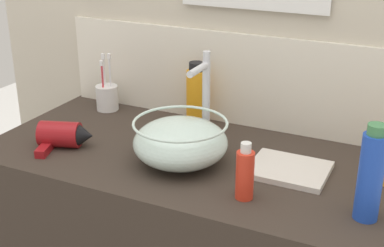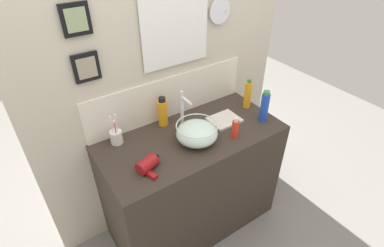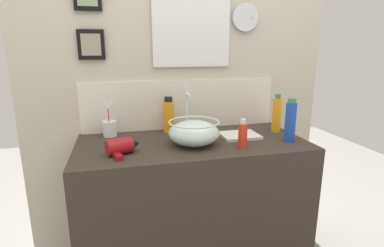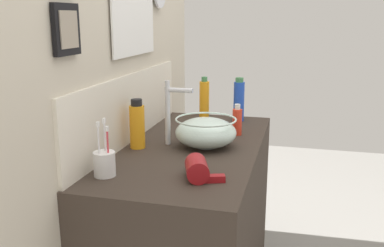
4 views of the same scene
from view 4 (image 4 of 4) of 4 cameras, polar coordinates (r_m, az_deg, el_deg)
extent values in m
cube|color=#382D26|center=(2.07, 0.02, -14.64)|extent=(1.24, 0.59, 0.88)
cube|color=beige|center=(1.94, -9.36, 5.94)|extent=(1.90, 0.06, 2.33)
cube|color=silver|center=(1.95, -8.19, 2.04)|extent=(1.22, 0.02, 0.31)
cube|color=white|center=(1.97, -7.98, 15.71)|extent=(0.41, 0.01, 0.40)
cube|color=white|center=(1.97, -7.79, 15.72)|extent=(0.47, 0.01, 0.46)
cube|color=black|center=(1.45, -16.41, 11.93)|extent=(0.15, 0.02, 0.16)
cube|color=gray|center=(1.44, -16.10, 11.94)|extent=(0.10, 0.01, 0.12)
ellipsoid|color=silver|center=(1.86, 1.85, -1.23)|extent=(0.27, 0.27, 0.13)
torus|color=silver|center=(1.84, 1.87, 0.58)|extent=(0.27, 0.27, 0.01)
torus|color=#B2B7BC|center=(1.88, 1.84, -3.00)|extent=(0.10, 0.10, 0.01)
cylinder|color=silver|center=(1.89, -3.26, 0.99)|extent=(0.02, 0.02, 0.26)
cylinder|color=silver|center=(1.85, -1.63, 4.47)|extent=(0.02, 0.11, 0.02)
cylinder|color=silver|center=(1.86, -3.32, 5.30)|extent=(0.02, 0.02, 0.03)
cylinder|color=maroon|center=(1.50, 0.65, -6.01)|extent=(0.14, 0.11, 0.08)
cone|color=black|center=(1.58, 0.39, -5.01)|extent=(0.06, 0.08, 0.07)
cube|color=maroon|center=(1.49, 2.68, -7.34)|extent=(0.06, 0.09, 0.02)
cylinder|color=white|center=(1.56, -11.59, -5.31)|extent=(0.08, 0.08, 0.09)
cylinder|color=white|center=(1.56, -11.47, -3.25)|extent=(0.01, 0.01, 0.18)
cube|color=white|center=(1.53, -11.65, 0.37)|extent=(0.01, 0.01, 0.02)
cylinder|color=white|center=(1.54, -12.27, -3.66)|extent=(0.01, 0.01, 0.18)
cube|color=white|center=(1.51, -12.46, -0.11)|extent=(0.01, 0.01, 0.02)
cylinder|color=#D83F4C|center=(1.54, -11.11, -3.93)|extent=(0.01, 0.01, 0.16)
cube|color=white|center=(1.51, -11.27, -0.68)|extent=(0.01, 0.01, 0.02)
cylinder|color=orange|center=(1.85, -7.32, -0.46)|extent=(0.07, 0.07, 0.19)
cylinder|color=black|center=(1.83, -7.42, 2.80)|extent=(0.05, 0.05, 0.03)
cylinder|color=red|center=(2.06, 6.04, 0.19)|extent=(0.05, 0.05, 0.13)
cylinder|color=silver|center=(2.04, 6.09, 2.24)|extent=(0.03, 0.03, 0.03)
cylinder|color=blue|center=(2.34, 6.27, 2.92)|extent=(0.06, 0.06, 0.21)
cylinder|color=#3F7F4C|center=(2.32, 6.35, 5.80)|extent=(0.04, 0.04, 0.02)
cylinder|color=orange|center=(2.40, 1.65, 3.20)|extent=(0.05, 0.05, 0.20)
cylinder|color=#3F7F4C|center=(2.38, 1.67, 5.93)|extent=(0.03, 0.03, 0.03)
cube|color=silver|center=(2.17, 1.46, -0.55)|extent=(0.21, 0.18, 0.02)
camera|label=1|loc=(2.52, 34.83, 14.53)|focal=50.00mm
camera|label=2|loc=(1.39, 65.92, 35.11)|focal=28.00mm
camera|label=3|loc=(1.75, 52.68, 6.68)|focal=28.00mm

